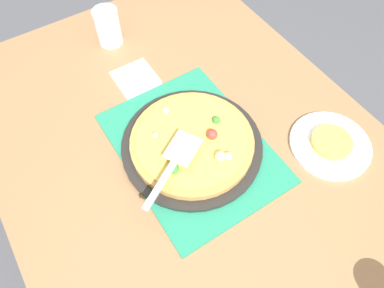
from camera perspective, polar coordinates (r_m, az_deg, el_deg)
The scene contains 10 objects.
ground_plane at distance 1.66m, azimuth 0.00°, elevation -14.49°, with size 8.00×8.00×0.00m, color #4C4C51.
dining_table at distance 1.07m, azimuth 0.00°, elevation -3.73°, with size 1.40×1.00×0.75m.
placemat at distance 0.98m, azimuth 0.00°, elevation -0.54°, with size 0.48×0.36×0.01m, color #237F5B.
pizza_pan at distance 0.97m, azimuth 0.00°, elevation -0.22°, with size 0.38×0.38×0.01m, color black.
pizza at distance 0.95m, azimuth 0.05°, elevation 0.39°, with size 0.33×0.33×0.05m.
plate_near_left at distance 1.05m, azimuth 21.09°, elevation -0.10°, with size 0.22×0.22×0.01m, color white.
served_slice_left at distance 1.04m, azimuth 21.30°, elevation 0.28°, with size 0.11×0.11×0.02m, color #EAB747.
cup_near at distance 1.25m, azimuth -13.39°, elevation 17.61°, with size 0.08×0.08×0.12m, color white.
pizza_server at distance 0.87m, azimuth -2.91°, elevation -3.02°, with size 0.15×0.22×0.01m.
napkin_stack at distance 1.14m, azimuth -8.98°, elevation 10.22°, with size 0.12×0.12×0.02m, color white.
Camera 1 is at (0.44, -0.28, 1.58)m, focal length 33.56 mm.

